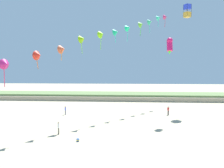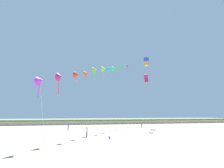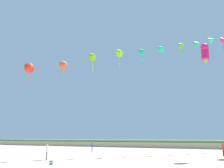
{
  "view_description": "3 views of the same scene",
  "coord_description": "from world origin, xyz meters",
  "px_view_note": "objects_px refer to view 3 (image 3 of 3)",
  "views": [
    {
      "loc": [
        4.2,
        -20.99,
        7.6
      ],
      "look_at": [
        1.49,
        11.35,
        5.83
      ],
      "focal_mm": 38.0,
      "sensor_mm": 36.0,
      "label": 1
    },
    {
      "loc": [
        -7.38,
        -21.27,
        3.45
      ],
      "look_at": [
        0.14,
        9.3,
        8.88
      ],
      "focal_mm": 28.0,
      "sensor_mm": 36.0,
      "label": 2
    },
    {
      "loc": [
        12.22,
        -11.9,
        2.16
      ],
      "look_at": [
        1.81,
        8.06,
        7.25
      ],
      "focal_mm": 38.0,
      "sensor_mm": 36.0,
      "label": 3
    }
  ],
  "objects_px": {
    "person_mid_center": "(92,146)",
    "person_near_right": "(223,149)",
    "large_kite_mid_trail": "(205,53)",
    "beach_ball": "(51,162)",
    "person_near_left": "(47,151)"
  },
  "relations": [
    {
      "from": "person_near_left",
      "to": "person_mid_center",
      "type": "bearing_deg",
      "value": 102.43
    },
    {
      "from": "person_near_left",
      "to": "person_near_right",
      "type": "height_order",
      "value": "person_near_left"
    },
    {
      "from": "large_kite_mid_trail",
      "to": "beach_ball",
      "type": "xyz_separation_m",
      "value": [
        -11.43,
        -11.63,
        -11.32
      ]
    },
    {
      "from": "person_near_left",
      "to": "large_kite_mid_trail",
      "type": "distance_m",
      "value": 20.01
    },
    {
      "from": "person_near_right",
      "to": "person_mid_center",
      "type": "xyz_separation_m",
      "value": [
        -17.84,
        -1.09,
        -0.01
      ]
    },
    {
      "from": "person_mid_center",
      "to": "person_near_right",
      "type": "bearing_deg",
      "value": 3.5
    },
    {
      "from": "person_near_right",
      "to": "person_mid_center",
      "type": "relative_size",
      "value": 1.01
    },
    {
      "from": "person_near_right",
      "to": "beach_ball",
      "type": "distance_m",
      "value": 20.42
    },
    {
      "from": "beach_ball",
      "to": "person_near_left",
      "type": "bearing_deg",
      "value": 138.1
    },
    {
      "from": "person_near_left",
      "to": "person_mid_center",
      "type": "distance_m",
      "value": 13.01
    },
    {
      "from": "person_mid_center",
      "to": "large_kite_mid_trail",
      "type": "height_order",
      "value": "large_kite_mid_trail"
    },
    {
      "from": "large_kite_mid_trail",
      "to": "person_near_left",
      "type": "bearing_deg",
      "value": -148.07
    },
    {
      "from": "person_near_left",
      "to": "person_mid_center",
      "type": "xyz_separation_m",
      "value": [
        -2.8,
        12.7,
        -0.01
      ]
    },
    {
      "from": "beach_ball",
      "to": "person_near_right",
      "type": "bearing_deg",
      "value": 53.73
    },
    {
      "from": "person_near_right",
      "to": "beach_ball",
      "type": "xyz_separation_m",
      "value": [
        -12.07,
        -16.46,
        -0.69
      ]
    }
  ]
}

